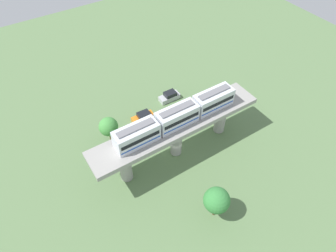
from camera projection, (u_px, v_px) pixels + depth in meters
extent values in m
plane|color=#5B7A4C|center=(176.00, 152.00, 51.51)|extent=(120.00, 120.00, 0.00)
cylinder|color=#999691|center=(125.00, 165.00, 45.76)|extent=(1.90, 1.90, 6.26)
cylinder|color=#999691|center=(176.00, 140.00, 49.21)|extent=(1.90, 1.90, 6.26)
cylinder|color=#999691|center=(221.00, 118.00, 52.66)|extent=(1.90, 1.90, 6.26)
cube|color=#999691|center=(177.00, 125.00, 46.61)|extent=(5.20, 28.85, 0.80)
cube|color=silver|center=(136.00, 136.00, 42.66)|extent=(2.60, 6.60, 3.00)
cube|color=black|center=(136.00, 134.00, 42.48)|extent=(2.64, 6.07, 0.70)
cube|color=#1947B2|center=(137.00, 139.00, 43.21)|extent=(2.64, 6.34, 0.24)
cube|color=slate|center=(136.00, 128.00, 41.47)|extent=(1.10, 5.61, 0.24)
cube|color=silver|center=(177.00, 117.00, 45.22)|extent=(2.60, 6.60, 3.00)
cube|color=black|center=(177.00, 116.00, 45.04)|extent=(2.64, 6.07, 0.70)
cube|color=#1947B2|center=(177.00, 120.00, 45.77)|extent=(2.64, 6.34, 0.24)
cube|color=slate|center=(177.00, 109.00, 44.03)|extent=(1.10, 5.61, 0.24)
cube|color=silver|center=(213.00, 100.00, 47.78)|extent=(2.60, 6.60, 3.00)
cube|color=black|center=(213.00, 99.00, 47.59)|extent=(2.64, 6.07, 0.70)
cube|color=#1947B2|center=(213.00, 103.00, 48.33)|extent=(2.64, 6.34, 0.24)
cube|color=slate|center=(214.00, 92.00, 46.59)|extent=(1.10, 5.61, 0.24)
cube|color=orange|center=(143.00, 118.00, 56.26)|extent=(1.96, 4.27, 1.00)
cube|color=black|center=(144.00, 115.00, 55.67)|extent=(1.73, 2.36, 0.76)
cube|color=#B2B5BA|center=(169.00, 97.00, 60.22)|extent=(1.85, 4.22, 1.00)
cube|color=black|center=(170.00, 94.00, 59.63)|extent=(1.67, 2.32, 0.76)
cylinder|color=brown|center=(215.00, 209.00, 42.66)|extent=(0.36, 0.36, 2.96)
sphere|color=#38843D|center=(217.00, 200.00, 40.82)|extent=(3.73, 3.73, 3.73)
cylinder|color=brown|center=(110.00, 135.00, 52.41)|extent=(0.36, 0.36, 2.53)
sphere|color=#479342|center=(108.00, 127.00, 50.81)|extent=(3.31, 3.31, 3.31)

